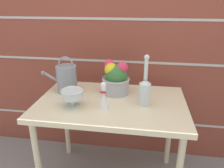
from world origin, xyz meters
name	(u,v)px	position (x,y,z in m)	size (l,w,h in m)	color
brick_wall	(120,40)	(0.00, 0.47, 1.10)	(3.60, 0.08, 2.20)	brown
patio_table	(111,111)	(0.00, 0.00, 0.66)	(1.07, 0.69, 0.74)	beige
watering_can	(66,78)	(-0.38, 0.12, 0.85)	(0.30, 0.16, 0.29)	gray
crystal_pedestal_bowl	(72,95)	(-0.25, -0.12, 0.83)	(0.16, 0.16, 0.12)	silver
flower_planter	(116,78)	(0.01, 0.15, 0.86)	(0.22, 0.22, 0.26)	#ADADB2
glass_decanter	(145,90)	(0.24, -0.02, 0.85)	(0.08, 0.08, 0.36)	silver
figurine_vase	(104,98)	(-0.03, -0.11, 0.82)	(0.07, 0.07, 0.19)	white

